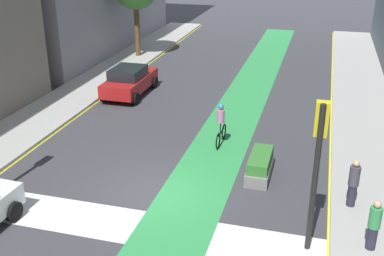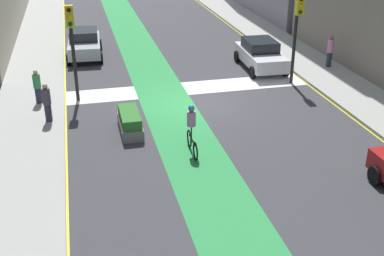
# 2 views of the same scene
# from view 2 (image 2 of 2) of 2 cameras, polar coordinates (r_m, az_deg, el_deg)

# --- Properties ---
(ground_plane) EXTENTS (120.00, 120.00, 0.00)m
(ground_plane) POSITION_cam_2_polar(r_m,az_deg,el_deg) (22.66, 0.78, 2.92)
(ground_plane) COLOR #38383D
(bike_lane_paint) EXTENTS (2.40, 60.00, 0.01)m
(bike_lane_paint) POSITION_cam_2_polar(r_m,az_deg,el_deg) (22.37, -2.77, 2.61)
(bike_lane_paint) COLOR #2D8C47
(bike_lane_paint) RESTS_ON ground_plane
(crosswalk_band) EXTENTS (12.00, 1.80, 0.01)m
(crosswalk_band) POSITION_cam_2_polar(r_m,az_deg,el_deg) (24.47, -0.37, 4.64)
(crosswalk_band) COLOR silver
(crosswalk_band) RESTS_ON ground_plane
(sidewalk_left) EXTENTS (3.00, 60.00, 0.15)m
(sidewalk_left) POSITION_cam_2_polar(r_m,az_deg,el_deg) (25.42, 17.45, 4.43)
(sidewalk_left) COLOR #9E9E99
(sidewalk_left) RESTS_ON ground_plane
(curb_stripe_left) EXTENTS (0.16, 60.00, 0.01)m
(curb_stripe_left) POSITION_cam_2_polar(r_m,az_deg,el_deg) (24.73, 14.42, 4.06)
(curb_stripe_left) COLOR yellow
(curb_stripe_left) RESTS_ON ground_plane
(sidewalk_right) EXTENTS (3.00, 60.00, 0.15)m
(sidewalk_right) POSITION_cam_2_polar(r_m,az_deg,el_deg) (22.14, -18.39, 1.25)
(sidewalk_right) COLOR #9E9E99
(sidewalk_right) RESTS_ON ground_plane
(curb_stripe_right) EXTENTS (0.16, 60.00, 0.01)m
(curb_stripe_right) POSITION_cam_2_polar(r_m,az_deg,el_deg) (22.06, -14.51, 1.48)
(curb_stripe_right) COLOR yellow
(curb_stripe_right) RESTS_ON ground_plane
(traffic_signal_near_right) EXTENTS (0.35, 0.52, 4.41)m
(traffic_signal_near_right) POSITION_cam_2_polar(r_m,az_deg,el_deg) (22.54, -13.77, 10.35)
(traffic_signal_near_right) COLOR black
(traffic_signal_near_right) RESTS_ON ground_plane
(traffic_signal_near_left) EXTENTS (0.35, 0.52, 4.44)m
(traffic_signal_near_left) POSITION_cam_2_polar(r_m,az_deg,el_deg) (24.74, 12.08, 11.82)
(traffic_signal_near_left) COLOR black
(traffic_signal_near_left) RESTS_ON ground_plane
(car_silver_right_near) EXTENTS (2.19, 4.28, 1.57)m
(car_silver_right_near) POSITION_cam_2_polar(r_m,az_deg,el_deg) (30.10, -12.36, 9.57)
(car_silver_right_near) COLOR #B2B7BF
(car_silver_right_near) RESTS_ON ground_plane
(car_white_left_near) EXTENTS (2.15, 4.26, 1.57)m
(car_white_left_near) POSITION_cam_2_polar(r_m,az_deg,el_deg) (27.48, 7.93, 8.45)
(car_white_left_near) COLOR silver
(car_white_left_near) RESTS_ON ground_plane
(cyclist_in_lane) EXTENTS (0.32, 1.73, 1.86)m
(cyclist_in_lane) POSITION_cam_2_polar(r_m,az_deg,el_deg) (17.84, -0.03, -0.01)
(cyclist_in_lane) COLOR black
(cyclist_in_lane) RESTS_ON ground_plane
(pedestrian_sidewalk_right_a) EXTENTS (0.34, 0.34, 1.54)m
(pedestrian_sidewalk_right_a) POSITION_cam_2_polar(r_m,az_deg,el_deg) (23.09, -17.47, 4.63)
(pedestrian_sidewalk_right_a) COLOR #262638
(pedestrian_sidewalk_right_a) RESTS_ON sidewalk_right
(pedestrian_sidewalk_left_a) EXTENTS (0.34, 0.34, 1.76)m
(pedestrian_sidewalk_left_a) POSITION_cam_2_polar(r_m,az_deg,el_deg) (28.01, 15.68, 8.62)
(pedestrian_sidewalk_left_a) COLOR #262638
(pedestrian_sidewalk_left_a) RESTS_ON sidewalk_left
(pedestrian_sidewalk_right_b) EXTENTS (0.34, 0.34, 1.63)m
(pedestrian_sidewalk_right_b) POSITION_cam_2_polar(r_m,az_deg,el_deg) (20.97, -16.44, 2.88)
(pedestrian_sidewalk_right_b) COLOR #262638
(pedestrian_sidewalk_right_b) RESTS_ON sidewalk_right
(median_planter) EXTENTS (0.82, 2.19, 0.85)m
(median_planter) POSITION_cam_2_polar(r_m,az_deg,el_deg) (19.83, -7.19, 0.65)
(median_planter) COLOR slate
(median_planter) RESTS_ON ground_plane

